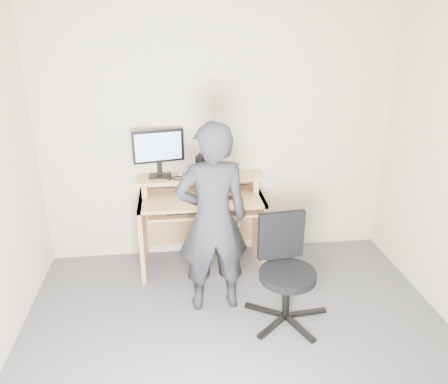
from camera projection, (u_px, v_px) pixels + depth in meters
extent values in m
plane|color=#525257|center=(245.00, 366.00, 3.18)|extent=(3.50, 3.50, 0.00)
cube|color=beige|center=(218.00, 138.00, 4.32)|extent=(3.50, 0.02, 2.50)
cube|color=tan|center=(143.00, 234.00, 4.29)|extent=(0.04, 0.60, 0.75)
cube|color=tan|center=(259.00, 228.00, 4.42)|extent=(0.04, 0.60, 0.75)
cube|color=tan|center=(201.00, 198.00, 4.22)|extent=(1.20, 0.60, 0.03)
cube|color=tan|center=(202.00, 210.00, 4.18)|extent=(1.02, 0.38, 0.02)
cube|color=tan|center=(145.00, 186.00, 4.26)|extent=(0.05, 0.28, 0.15)
cube|color=tan|center=(254.00, 182.00, 4.38)|extent=(0.05, 0.28, 0.15)
cube|color=tan|center=(200.00, 177.00, 4.30)|extent=(1.20, 0.30, 0.02)
cube|color=tan|center=(200.00, 215.00, 4.60)|extent=(1.20, 0.03, 0.65)
cube|color=black|center=(160.00, 176.00, 4.27)|extent=(0.22, 0.14, 0.01)
cube|color=black|center=(160.00, 168.00, 4.26)|extent=(0.05, 0.04, 0.14)
cube|color=black|center=(158.00, 146.00, 4.15)|extent=(0.49, 0.14, 0.31)
cube|color=#8EADF6|center=(158.00, 147.00, 4.13)|extent=(0.43, 0.10, 0.27)
cube|color=black|center=(201.00, 165.00, 4.29)|extent=(0.11, 0.15, 0.20)
cylinder|color=silver|center=(215.00, 167.00, 4.27)|extent=(0.09, 0.09, 0.19)
cube|color=black|center=(221.00, 176.00, 4.28)|extent=(0.07, 0.13, 0.01)
cube|color=black|center=(169.00, 178.00, 4.19)|extent=(0.05, 0.05, 0.03)
torus|color=silver|center=(187.00, 174.00, 4.31)|extent=(0.18, 0.18, 0.06)
cube|color=black|center=(191.00, 209.00, 4.15)|extent=(0.47, 0.19, 0.03)
ellipsoid|color=black|center=(230.00, 198.00, 4.14)|extent=(0.11, 0.08, 0.04)
cube|color=black|center=(306.00, 313.00, 3.69)|extent=(0.35, 0.08, 0.03)
cube|color=black|center=(285.00, 302.00, 3.83)|extent=(0.12, 0.35, 0.03)
cube|color=black|center=(264.00, 310.00, 3.72)|extent=(0.33, 0.22, 0.03)
cube|color=black|center=(272.00, 327.00, 3.53)|extent=(0.29, 0.27, 0.03)
cube|color=black|center=(299.00, 328.00, 3.51)|extent=(0.18, 0.34, 0.03)
cylinder|color=black|center=(286.00, 296.00, 3.58)|extent=(0.06, 0.06, 0.37)
cylinder|color=black|center=(288.00, 275.00, 3.51)|extent=(0.46, 0.46, 0.06)
cube|color=black|center=(281.00, 235.00, 3.59)|extent=(0.39, 0.09, 0.42)
imported|color=black|center=(212.00, 220.00, 3.56)|extent=(0.63, 0.43, 1.65)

